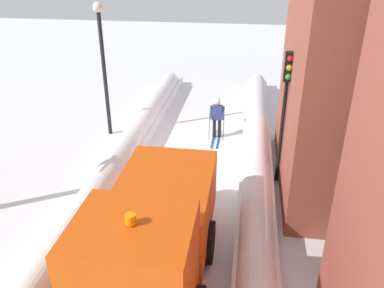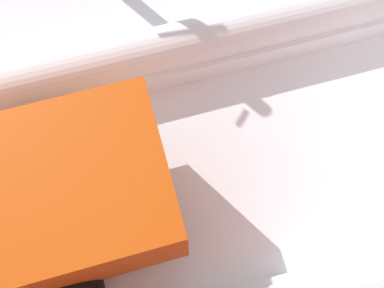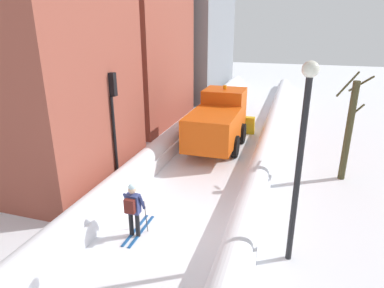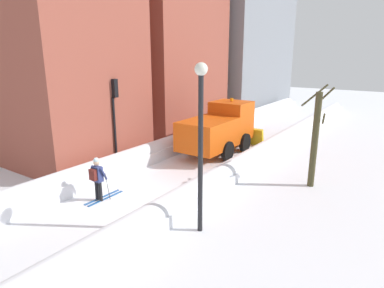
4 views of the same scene
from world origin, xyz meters
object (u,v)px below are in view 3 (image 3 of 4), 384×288
at_px(skier, 133,208).
at_px(street_lamp, 302,144).
at_px(traffic_light_pole, 114,108).
at_px(plow_truck, 218,121).
at_px(bare_tree_near, 349,129).

xyz_separation_m(skier, street_lamp, (4.65, 0.31, 2.45)).
bearing_deg(traffic_light_pole, street_lamp, -23.32).
relative_size(plow_truck, skier, 3.31).
relative_size(plow_truck, traffic_light_pole, 1.32).
bearing_deg(traffic_light_pole, plow_truck, 59.68).
xyz_separation_m(traffic_light_pole, bare_tree_near, (9.02, 3.03, -0.97)).
bearing_deg(plow_truck, traffic_light_pole, -120.32).
distance_m(traffic_light_pole, bare_tree_near, 9.57).
bearing_deg(street_lamp, skier, -176.17).
bearing_deg(skier, street_lamp, 3.83).
relative_size(traffic_light_pole, bare_tree_near, 1.01).
height_order(traffic_light_pole, street_lamp, street_lamp).
bearing_deg(plow_truck, bare_tree_near, -20.39).
xyz_separation_m(skier, traffic_light_pole, (-2.38, 3.34, 2.17)).
distance_m(skier, traffic_light_pole, 4.65).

